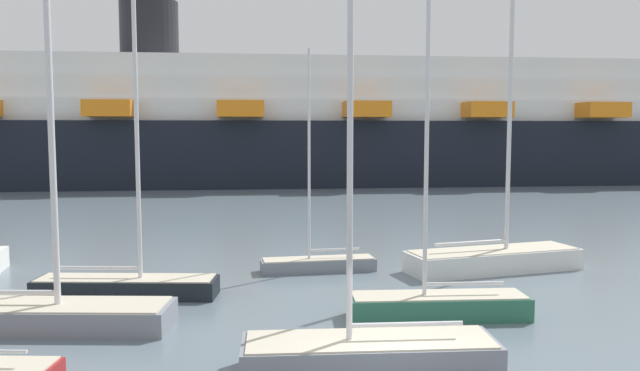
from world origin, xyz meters
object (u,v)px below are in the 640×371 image
object	(u,v)px
sailboat_3	(494,256)
sailboat_7	(318,260)
cruise_ship	(350,127)
sailboat_2	(369,349)
sailboat_0	(127,282)
sailboat_6	(438,301)
sailboat_4	(37,309)

from	to	relation	value
sailboat_3	sailboat_7	world-z (taller)	sailboat_3
sailboat_3	cruise_ship	distance (m)	42.37
sailboat_2	cruise_ship	xyz separation A→B (m)	(10.90, 51.01, 5.19)
sailboat_0	sailboat_7	world-z (taller)	sailboat_0
sailboat_6	sailboat_7	xyz separation A→B (m)	(-2.42, 6.59, -0.08)
sailboat_7	sailboat_2	bearing A→B (deg)	86.20
sailboat_2	sailboat_6	xyz separation A→B (m)	(2.99, 3.62, -0.04)
sailboat_2	sailboat_4	world-z (taller)	sailboat_4
sailboat_6	cruise_ship	bearing A→B (deg)	-93.36
sailboat_4	sailboat_7	world-z (taller)	sailboat_4
sailboat_2	sailboat_3	xyz separation A→B (m)	(7.31, 9.11, 0.02)
sailboat_3	sailboat_4	xyz separation A→B (m)	(-15.55, -4.53, 0.00)
sailboat_0	sailboat_3	size ratio (longest dim) A/B	0.88
cruise_ship	sailboat_7	bearing A→B (deg)	-100.63
sailboat_0	sailboat_6	distance (m)	10.07
sailboat_0	sailboat_2	xyz separation A→B (m)	(6.25, -7.62, 0.06)
sailboat_4	sailboat_6	world-z (taller)	sailboat_4
sailboat_4	sailboat_7	xyz separation A→B (m)	(8.80, 5.62, -0.14)
sailboat_2	sailboat_4	distance (m)	9.43
sailboat_6	cruise_ship	xyz separation A→B (m)	(7.91, 47.40, 5.23)
sailboat_0	sailboat_7	distance (m)	7.29
sailboat_0	sailboat_6	world-z (taller)	sailboat_6
sailboat_7	cruise_ship	bearing A→B (deg)	-104.86
sailboat_2	cruise_ship	world-z (taller)	cruise_ship
sailboat_4	cruise_ship	xyz separation A→B (m)	(19.14, 46.43, 5.17)
sailboat_3	sailboat_0	bearing A→B (deg)	178.24
sailboat_2	sailboat_4	bearing A→B (deg)	-23.42
sailboat_3	cruise_ship	world-z (taller)	cruise_ship
cruise_ship	sailboat_3	bearing A→B (deg)	-91.31
sailboat_0	sailboat_4	distance (m)	3.62
sailboat_0	sailboat_3	world-z (taller)	sailboat_3
sailboat_6	sailboat_7	world-z (taller)	sailboat_6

